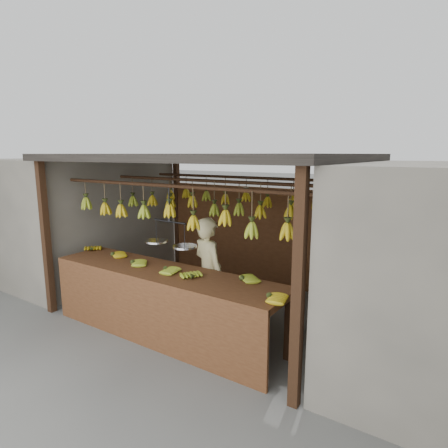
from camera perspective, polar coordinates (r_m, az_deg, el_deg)
The scene contains 8 objects.
ground at distance 6.09m, azimuth -1.59°, elevation -12.56°, with size 80.00×80.00×0.00m, color #5B5B57.
stall at distance 5.89m, azimuth 0.15°, elevation 6.48°, with size 4.30×3.30×2.40m.
neighbor_left at distance 8.31m, azimuth -22.43°, elevation 1.18°, with size 3.00×3.00×2.30m, color slate.
counter at distance 4.95m, azimuth -10.04°, elevation -9.50°, with size 3.49×0.78×0.96m.
hanging_bananas at distance 5.65m, azimuth -1.68°, elevation 2.71°, with size 3.60×2.24×0.39m.
balance_scale at distance 4.93m, azimuth -8.20°, elevation -2.61°, with size 0.80×0.32×0.77m.
vendor at distance 5.17m, azimuth -2.35°, elevation -7.57°, with size 0.57×0.37×1.57m, color beige.
bag_bundles at distance 6.23m, azimuth 20.70°, elevation -3.09°, with size 0.08×0.26×1.19m.
Camera 1 is at (3.22, -4.58, 2.40)m, focal length 30.00 mm.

